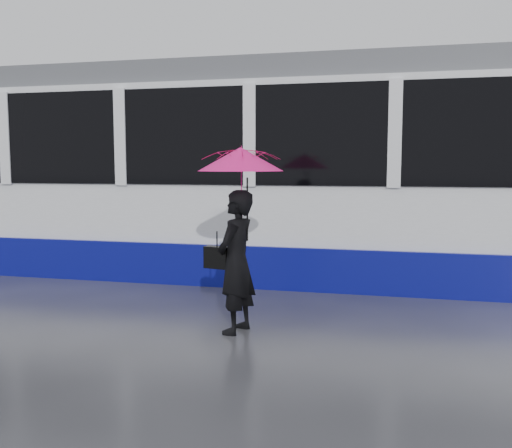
# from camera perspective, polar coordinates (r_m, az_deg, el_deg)

# --- Properties ---
(ground) EXTENTS (90.00, 90.00, 0.00)m
(ground) POSITION_cam_1_polar(r_m,az_deg,el_deg) (7.24, -5.36, -8.40)
(ground) COLOR #2B2B30
(ground) RESTS_ON ground
(rails) EXTENTS (34.00, 1.51, 0.02)m
(rails) POSITION_cam_1_polar(r_m,az_deg,el_deg) (9.57, -0.43, -4.76)
(rails) COLOR #3F3D38
(rails) RESTS_ON ground
(tram) EXTENTS (26.00, 2.56, 3.35)m
(tram) POSITION_cam_1_polar(r_m,az_deg,el_deg) (9.25, 4.29, 5.00)
(tram) COLOR white
(tram) RESTS_ON ground
(woman) EXTENTS (0.47, 0.62, 1.53)m
(woman) POSITION_cam_1_polar(r_m,az_deg,el_deg) (6.07, -1.98, -3.80)
(woman) COLOR black
(woman) RESTS_ON ground
(umbrella) EXTENTS (1.06, 1.06, 1.03)m
(umbrella) POSITION_cam_1_polar(r_m,az_deg,el_deg) (5.97, -1.55, 4.83)
(umbrella) COLOR #F4147C
(umbrella) RESTS_ON ground
(handbag) EXTENTS (0.29, 0.17, 0.42)m
(handbag) POSITION_cam_1_polar(r_m,az_deg,el_deg) (6.14, -3.91, -3.34)
(handbag) COLOR black
(handbag) RESTS_ON ground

